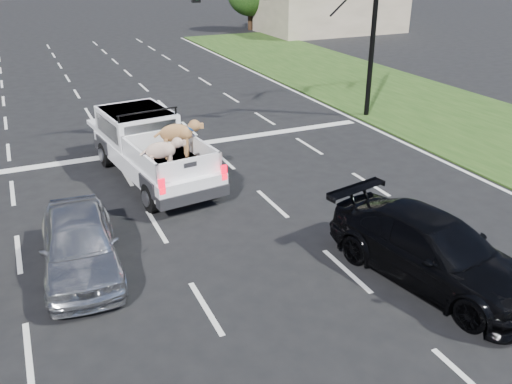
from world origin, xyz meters
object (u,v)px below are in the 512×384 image
pickup_truck (151,147)px  black_coupe (433,250)px  traffic_signal (326,8)px  silver_sedan (79,244)px

pickup_truck → black_coupe: size_ratio=1.20×
traffic_signal → pickup_truck: traffic_signal is taller
silver_sedan → black_coupe: size_ratio=0.81×
traffic_signal → pickup_truck: size_ratio=1.47×
traffic_signal → silver_sedan: 14.21m
traffic_signal → black_coupe: (-3.90, -11.55, -3.97)m
silver_sedan → black_coupe: 8.04m
traffic_signal → black_coupe: size_ratio=1.75×
traffic_signal → pickup_truck: (-8.13, -3.06, -3.67)m
traffic_signal → black_coupe: bearing=-108.7°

